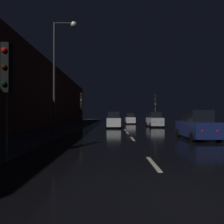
# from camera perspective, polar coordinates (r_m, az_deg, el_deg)

# --- Properties ---
(ground) EXTENTS (27.94, 84.00, 0.02)m
(ground) POSITION_cam_1_polar(r_m,az_deg,el_deg) (28.90, 3.03, -4.29)
(ground) COLOR black
(sidewalk_left) EXTENTS (4.40, 84.00, 0.15)m
(sidewalk_left) POSITION_cam_1_polar(r_m,az_deg,el_deg) (29.53, -12.25, -4.03)
(sidewalk_left) COLOR #28282B
(sidewalk_left) RESTS_ON ground
(building_facade_left) EXTENTS (0.80, 63.00, 9.09)m
(building_facade_left) POSITION_cam_1_polar(r_m,az_deg,el_deg) (26.94, -19.25, 5.18)
(building_facade_left) COLOR #472319
(building_facade_left) RESTS_ON ground
(lane_centerline) EXTENTS (0.16, 17.92, 0.01)m
(lane_centerline) POSITION_cam_1_polar(r_m,az_deg,el_deg) (16.34, 5.38, -7.04)
(lane_centerline) COLOR beige
(lane_centerline) RESTS_ON ground
(traffic_light_far_left) EXTENTS (0.36, 0.48, 4.61)m
(traffic_light_far_left) POSITION_cam_1_polar(r_m,az_deg,el_deg) (26.03, -8.74, 2.66)
(traffic_light_far_left) COLOR #38383A
(traffic_light_far_left) RESTS_ON ground
(traffic_light_near_left) EXTENTS (0.31, 0.46, 4.55)m
(traffic_light_near_left) POSITION_cam_1_polar(r_m,az_deg,el_deg) (8.69, -28.13, 9.01)
(traffic_light_near_left) COLOR #38383A
(traffic_light_near_left) RESTS_ON ground
(traffic_light_far_right) EXTENTS (0.36, 0.48, 5.01)m
(traffic_light_far_right) POSITION_cam_1_polar(r_m,az_deg,el_deg) (32.69, 12.35, 2.57)
(traffic_light_far_right) COLOR #38383A
(traffic_light_far_right) RESTS_ON ground
(streetlamp_overhead) EXTENTS (1.70, 0.44, 8.50)m
(streetlamp_overhead) POSITION_cam_1_polar(r_m,az_deg,el_deg) (15.09, -14.75, 13.46)
(streetlamp_overhead) COLOR #2D2D30
(streetlamp_overhead) RESTS_ON ground
(car_approaching_headlights) EXTENTS (1.98, 4.29, 2.16)m
(car_approaching_headlights) POSITION_cam_1_polar(r_m,az_deg,el_deg) (26.88, 0.47, -2.43)
(car_approaching_headlights) COLOR silver
(car_approaching_headlights) RESTS_ON ground
(car_parked_right_far) EXTENTS (1.97, 4.27, 2.15)m
(car_parked_right_far) POSITION_cam_1_polar(r_m,az_deg,el_deg) (29.46, 12.14, -2.27)
(car_parked_right_far) COLOR #A5A8AD
(car_parked_right_far) RESTS_ON ground
(car_parked_right_near) EXTENTS (1.93, 4.19, 2.11)m
(car_parked_right_near) POSITION_cam_1_polar(r_m,az_deg,el_deg) (15.78, 23.14, -3.73)
(car_parked_right_near) COLOR #141E51
(car_parked_right_near) RESTS_ON ground
(car_distant_taillights) EXTENTS (1.87, 4.04, 2.04)m
(car_distant_taillights) POSITION_cam_1_polar(r_m,az_deg,el_deg) (38.06, 5.21, -1.99)
(car_distant_taillights) COLOR silver
(car_distant_taillights) RESTS_ON ground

